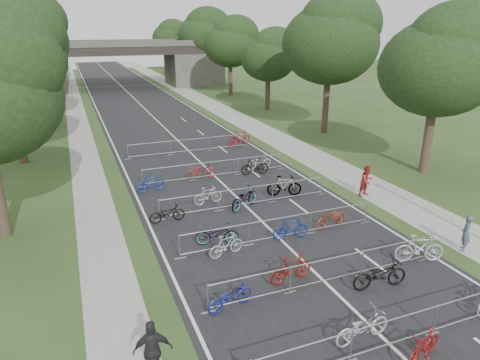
# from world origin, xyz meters

# --- Properties ---
(road) EXTENTS (11.00, 140.00, 0.01)m
(road) POSITION_xyz_m (0.00, 50.00, 0.01)
(road) COLOR black
(road) RESTS_ON ground
(sidewalk_right) EXTENTS (3.00, 140.00, 0.01)m
(sidewalk_right) POSITION_xyz_m (8.00, 50.00, 0.01)
(sidewalk_right) COLOR gray
(sidewalk_right) RESTS_ON ground
(sidewalk_left) EXTENTS (2.00, 140.00, 0.01)m
(sidewalk_left) POSITION_xyz_m (-7.50, 50.00, 0.01)
(sidewalk_left) COLOR gray
(sidewalk_left) RESTS_ON ground
(lane_markings) EXTENTS (0.12, 140.00, 0.00)m
(lane_markings) POSITION_xyz_m (0.00, 50.00, 0.00)
(lane_markings) COLOR silver
(lane_markings) RESTS_ON ground
(overpass_bridge) EXTENTS (31.00, 8.00, 7.05)m
(overpass_bridge) POSITION_xyz_m (0.00, 65.00, 3.53)
(overpass_bridge) COLOR #403E39
(overpass_bridge) RESTS_ON ground
(tree_right_0) EXTENTS (7.17, 7.17, 10.93)m
(tree_right_0) POSITION_xyz_m (13.11, 15.93, 6.92)
(tree_right_0) COLOR #33261C
(tree_right_0) RESTS_ON ground
(tree_left_1) EXTENTS (7.56, 7.56, 11.53)m
(tree_left_1) POSITION_xyz_m (-11.39, 27.93, 7.30)
(tree_left_1) COLOR #33261C
(tree_left_1) RESTS_ON ground
(tree_right_1) EXTENTS (8.18, 8.18, 12.47)m
(tree_right_1) POSITION_xyz_m (13.11, 27.93, 7.90)
(tree_right_1) COLOR #33261C
(tree_right_1) RESTS_ON ground
(tree_left_2) EXTENTS (8.40, 8.40, 12.81)m
(tree_left_2) POSITION_xyz_m (-11.39, 39.93, 8.12)
(tree_left_2) COLOR #33261C
(tree_left_2) RESTS_ON ground
(tree_right_2) EXTENTS (6.16, 6.16, 9.39)m
(tree_right_2) POSITION_xyz_m (13.11, 39.93, 5.95)
(tree_right_2) COLOR #33261C
(tree_right_2) RESTS_ON ground
(tree_left_3) EXTENTS (6.72, 6.72, 10.25)m
(tree_left_3) POSITION_xyz_m (-11.39, 51.93, 6.49)
(tree_left_3) COLOR #33261C
(tree_left_3) RESTS_ON ground
(tree_right_3) EXTENTS (7.17, 7.17, 10.93)m
(tree_right_3) POSITION_xyz_m (13.11, 51.93, 6.92)
(tree_right_3) COLOR #33261C
(tree_right_3) RESTS_ON ground
(tree_left_4) EXTENTS (7.56, 7.56, 11.53)m
(tree_left_4) POSITION_xyz_m (-11.39, 63.93, 7.30)
(tree_left_4) COLOR #33261C
(tree_left_4) RESTS_ON ground
(tree_right_4) EXTENTS (8.18, 8.18, 12.47)m
(tree_right_4) POSITION_xyz_m (13.11, 63.93, 7.90)
(tree_right_4) COLOR #33261C
(tree_right_4) RESTS_ON ground
(tree_left_5) EXTENTS (8.40, 8.40, 12.81)m
(tree_left_5) POSITION_xyz_m (-11.39, 75.93, 8.12)
(tree_left_5) COLOR #33261C
(tree_left_5) RESTS_ON ground
(tree_right_5) EXTENTS (6.16, 6.16, 9.39)m
(tree_right_5) POSITION_xyz_m (13.11, 75.93, 5.95)
(tree_right_5) COLOR #33261C
(tree_right_5) RESTS_ON ground
(tree_left_6) EXTENTS (6.72, 6.72, 10.25)m
(tree_left_6) POSITION_xyz_m (-11.39, 87.93, 6.49)
(tree_left_6) COLOR #33261C
(tree_left_6) RESTS_ON ground
(tree_right_6) EXTENTS (7.17, 7.17, 10.93)m
(tree_right_6) POSITION_xyz_m (13.11, 87.93, 6.92)
(tree_right_6) COLOR #33261C
(tree_right_6) RESTS_ON ground
(barrier_row_1) EXTENTS (9.70, 0.08, 1.10)m
(barrier_row_1) POSITION_xyz_m (0.00, 3.60, 0.55)
(barrier_row_1) COLOR #9FA2A7
(barrier_row_1) RESTS_ON ground
(barrier_row_2) EXTENTS (9.70, 0.08, 1.10)m
(barrier_row_2) POSITION_xyz_m (0.00, 7.20, 0.55)
(barrier_row_2) COLOR #9FA2A7
(barrier_row_2) RESTS_ON ground
(barrier_row_3) EXTENTS (9.70, 0.08, 1.10)m
(barrier_row_3) POSITION_xyz_m (0.00, 11.00, 0.55)
(barrier_row_3) COLOR #9FA2A7
(barrier_row_3) RESTS_ON ground
(barrier_row_4) EXTENTS (9.70, 0.08, 1.10)m
(barrier_row_4) POSITION_xyz_m (0.00, 15.00, 0.55)
(barrier_row_4) COLOR #9FA2A7
(barrier_row_4) RESTS_ON ground
(barrier_row_5) EXTENTS (9.70, 0.08, 1.10)m
(barrier_row_5) POSITION_xyz_m (0.00, 20.00, 0.55)
(barrier_row_5) COLOR #9FA2A7
(barrier_row_5) RESTS_ON ground
(barrier_row_6) EXTENTS (9.70, 0.08, 1.10)m
(barrier_row_6) POSITION_xyz_m (0.00, 26.00, 0.55)
(barrier_row_6) COLOR #9FA2A7
(barrier_row_6) RESTS_ON ground
(bike_5) EXTENTS (2.00, 0.82, 1.03)m
(bike_5) POSITION_xyz_m (-0.70, 4.20, 0.51)
(bike_5) COLOR #AEADB5
(bike_5) RESTS_ON ground
(bike_6) EXTENTS (1.71, 0.93, 0.99)m
(bike_6) POSITION_xyz_m (0.42, 2.88, 0.49)
(bike_6) COLOR maroon
(bike_6) RESTS_ON ground
(bike_8) EXTENTS (1.84, 0.99, 0.92)m
(bike_8) POSITION_xyz_m (-3.84, 7.17, 0.46)
(bike_8) COLOR navy
(bike_8) RESTS_ON ground
(bike_9) EXTENTS (1.85, 0.71, 1.08)m
(bike_9) POSITION_xyz_m (-1.17, 7.85, 0.54)
(bike_9) COLOR maroon
(bike_9) RESTS_ON ground
(bike_10) EXTENTS (2.20, 0.98, 1.12)m
(bike_10) POSITION_xyz_m (1.61, 6.28, 0.56)
(bike_10) COLOR black
(bike_10) RESTS_ON ground
(bike_11) EXTENTS (2.08, 1.20, 1.21)m
(bike_11) POSITION_xyz_m (4.30, 7.19, 0.60)
(bike_11) COLOR #ABAAB2
(bike_11) RESTS_ON ground
(bike_12) EXTENTS (1.69, 0.81, 0.98)m
(bike_12) POSITION_xyz_m (-2.75, 10.51, 0.49)
(bike_12) COLOR #A5A5AD
(bike_12) RESTS_ON ground
(bike_13) EXTENTS (2.00, 1.16, 0.99)m
(bike_13) POSITION_xyz_m (-2.79, 11.60, 0.50)
(bike_13) COLOR #9FA2A7
(bike_13) RESTS_ON ground
(bike_14) EXTENTS (1.74, 0.62, 1.03)m
(bike_14) POSITION_xyz_m (0.44, 10.90, 0.51)
(bike_14) COLOR navy
(bike_14) RESTS_ON ground
(bike_15) EXTENTS (1.88, 0.99, 0.94)m
(bike_15) POSITION_xyz_m (2.83, 11.25, 0.47)
(bike_15) COLOR maroon
(bike_15) RESTS_ON ground
(bike_16) EXTENTS (1.75, 0.63, 0.92)m
(bike_16) POSITION_xyz_m (-4.30, 14.66, 0.46)
(bike_16) COLOR black
(bike_16) RESTS_ON ground
(bike_17) EXTENTS (1.69, 0.67, 0.99)m
(bike_17) POSITION_xyz_m (-1.78, 16.03, 0.49)
(bike_17) COLOR #A6A5AD
(bike_17) RESTS_ON ground
(bike_18) EXTENTS (2.21, 1.74, 1.12)m
(bike_18) POSITION_xyz_m (-0.17, 14.87, 0.56)
(bike_18) COLOR #9FA2A7
(bike_18) RESTS_ON ground
(bike_19) EXTENTS (2.03, 1.12, 1.17)m
(bike_19) POSITION_xyz_m (2.57, 15.62, 0.59)
(bike_19) COLOR #9FA2A7
(bike_19) RESTS_ON ground
(bike_20) EXTENTS (1.72, 0.73, 1.00)m
(bike_20) POSITION_xyz_m (-4.30, 19.02, 0.50)
(bike_20) COLOR navy
(bike_20) RESTS_ON ground
(bike_21) EXTENTS (1.92, 0.77, 0.99)m
(bike_21) POSITION_xyz_m (-0.91, 20.18, 0.49)
(bike_21) COLOR #A01817
(bike_21) RESTS_ON ground
(bike_22) EXTENTS (1.87, 0.72, 1.09)m
(bike_22) POSITION_xyz_m (2.49, 19.57, 0.55)
(bike_22) COLOR black
(bike_22) RESTS_ON ground
(bike_23) EXTENTS (1.71, 0.70, 0.88)m
(bike_23) POSITION_xyz_m (3.36, 20.75, 0.44)
(bike_23) COLOR #BABAC3
(bike_23) RESTS_ON ground
(bike_27) EXTENTS (2.06, 1.00, 1.19)m
(bike_27) POSITION_xyz_m (4.30, 26.69, 0.60)
(bike_27) COLOR maroon
(bike_27) RESTS_ON ground
(pedestrian_a) EXTENTS (0.69, 0.67, 1.60)m
(pedestrian_a) POSITION_xyz_m (6.80, 7.23, 0.80)
(pedestrian_a) COLOR #3A4557
(pedestrian_a) RESTS_ON ground
(pedestrian_b) EXTENTS (0.94, 0.79, 1.74)m
(pedestrian_b) POSITION_xyz_m (6.86, 13.94, 0.87)
(pedestrian_b) COLOR maroon
(pedestrian_b) RESTS_ON ground
(pedestrian_c) EXTENTS (1.11, 0.60, 1.79)m
(pedestrian_c) POSITION_xyz_m (-6.80, 5.10, 0.90)
(pedestrian_c) COLOR black
(pedestrian_c) RESTS_ON ground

